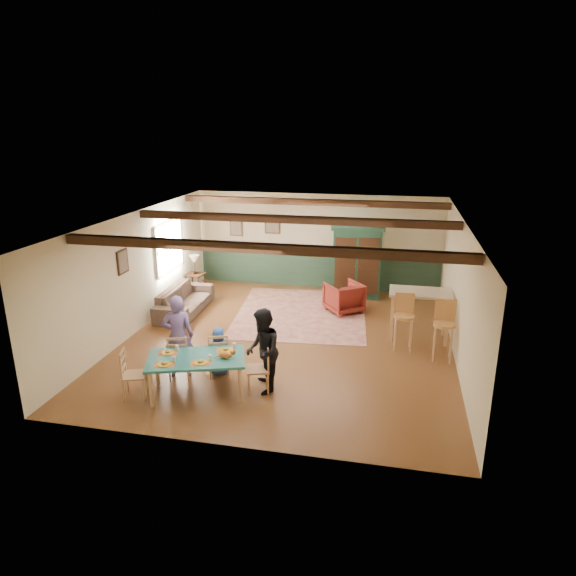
% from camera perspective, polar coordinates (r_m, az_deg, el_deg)
% --- Properties ---
extents(floor, '(8.00, 8.00, 0.00)m').
position_cam_1_polar(floor, '(11.36, 0.01, -5.80)').
color(floor, '#563018').
rests_on(floor, ground).
extents(wall_back, '(7.00, 0.02, 2.70)m').
position_cam_1_polar(wall_back, '(14.70, 3.26, 5.19)').
color(wall_back, beige).
rests_on(wall_back, floor).
extents(wall_left, '(0.02, 8.00, 2.70)m').
position_cam_1_polar(wall_left, '(12.08, -16.45, 1.70)').
color(wall_left, beige).
rests_on(wall_left, floor).
extents(wall_right, '(0.02, 8.00, 2.70)m').
position_cam_1_polar(wall_right, '(10.76, 18.57, -0.44)').
color(wall_right, beige).
rests_on(wall_right, floor).
extents(ceiling, '(7.00, 8.00, 0.02)m').
position_cam_1_polar(ceiling, '(10.58, 0.01, 7.74)').
color(ceiling, silver).
rests_on(ceiling, wall_back).
extents(wainscot_back, '(6.95, 0.03, 0.90)m').
position_cam_1_polar(wainscot_back, '(14.90, 3.19, 1.79)').
color(wainscot_back, '#1C3325').
rests_on(wainscot_back, floor).
extents(ceiling_beam_front, '(6.95, 0.16, 0.16)m').
position_cam_1_polar(ceiling_beam_front, '(8.40, -3.25, 4.46)').
color(ceiling_beam_front, black).
rests_on(ceiling_beam_front, ceiling).
extents(ceiling_beam_mid, '(6.95, 0.16, 0.16)m').
position_cam_1_polar(ceiling_beam_mid, '(10.98, 0.45, 7.63)').
color(ceiling_beam_mid, black).
rests_on(ceiling_beam_mid, ceiling).
extents(ceiling_beam_back, '(6.95, 0.16, 0.16)m').
position_cam_1_polar(ceiling_beam_back, '(13.50, 2.69, 9.51)').
color(ceiling_beam_back, black).
rests_on(ceiling_beam_back, ceiling).
extents(window_left, '(0.06, 1.60, 1.30)m').
position_cam_1_polar(window_left, '(13.49, -13.06, 4.48)').
color(window_left, white).
rests_on(window_left, wall_left).
extents(picture_left_wall, '(0.04, 0.42, 0.52)m').
position_cam_1_polar(picture_left_wall, '(11.46, -17.89, 2.80)').
color(picture_left_wall, gray).
rests_on(picture_left_wall, wall_left).
extents(picture_back_a, '(0.45, 0.04, 0.55)m').
position_cam_1_polar(picture_back_a, '(14.83, -1.73, 7.09)').
color(picture_back_a, gray).
rests_on(picture_back_a, wall_back).
extents(picture_back_b, '(0.38, 0.04, 0.48)m').
position_cam_1_polar(picture_back_b, '(15.15, -5.80, 6.66)').
color(picture_back_b, gray).
rests_on(picture_back_b, wall_back).
extents(dining_table, '(1.87, 1.39, 0.69)m').
position_cam_1_polar(dining_table, '(9.23, -10.06, -9.57)').
color(dining_table, '#1E5F5B').
rests_on(dining_table, floor).
extents(dining_chair_far_left, '(0.49, 0.51, 0.88)m').
position_cam_1_polar(dining_chair_far_left, '(9.82, -12.02, -7.35)').
color(dining_chair_far_left, tan).
rests_on(dining_chair_far_left, floor).
extents(dining_chair_far_right, '(0.49, 0.51, 0.88)m').
position_cam_1_polar(dining_chair_far_right, '(9.76, -7.67, -7.25)').
color(dining_chair_far_right, tan).
rests_on(dining_chair_far_right, floor).
extents(dining_chair_end_left, '(0.51, 0.49, 0.88)m').
position_cam_1_polar(dining_chair_end_left, '(9.33, -16.69, -9.13)').
color(dining_chair_end_left, tan).
rests_on(dining_chair_end_left, floor).
extents(dining_chair_end_right, '(0.51, 0.49, 0.88)m').
position_cam_1_polar(dining_chair_end_right, '(9.16, -3.38, -8.86)').
color(dining_chair_end_right, tan).
rests_on(dining_chair_end_right, floor).
extents(person_man, '(0.67, 0.54, 1.59)m').
position_cam_1_polar(person_man, '(9.74, -12.11, -5.26)').
color(person_man, slate).
rests_on(person_man, floor).
extents(person_woman, '(0.78, 0.88, 1.52)m').
position_cam_1_polar(person_woman, '(9.03, -2.82, -7.00)').
color(person_woman, black).
rests_on(person_woman, floor).
extents(person_child, '(0.52, 0.42, 0.93)m').
position_cam_1_polar(person_child, '(9.82, -7.67, -6.94)').
color(person_child, '#284DA2').
rests_on(person_child, floor).
extents(cat, '(0.36, 0.23, 0.17)m').
position_cam_1_polar(cat, '(8.93, -6.97, -7.31)').
color(cat, orange).
rests_on(cat, dining_table).
extents(place_setting_near_left, '(0.44, 0.38, 0.11)m').
position_cam_1_polar(place_setting_near_left, '(8.90, -13.58, -8.00)').
color(place_setting_near_left, orange).
rests_on(place_setting_near_left, dining_table).
extents(place_setting_near_center, '(0.44, 0.38, 0.11)m').
position_cam_1_polar(place_setting_near_center, '(8.84, -9.69, -7.93)').
color(place_setting_near_center, orange).
rests_on(place_setting_near_center, dining_table).
extents(place_setting_far_left, '(0.44, 0.38, 0.11)m').
position_cam_1_polar(place_setting_far_left, '(9.31, -13.24, -6.77)').
color(place_setting_far_left, orange).
rests_on(place_setting_far_left, dining_table).
extents(place_setting_far_right, '(0.44, 0.38, 0.11)m').
position_cam_1_polar(place_setting_far_right, '(9.23, -6.94, -6.62)').
color(place_setting_far_right, orange).
rests_on(place_setting_far_right, dining_table).
extents(area_rug, '(3.50, 4.04, 0.01)m').
position_cam_1_polar(area_rug, '(12.93, 1.48, -2.79)').
color(area_rug, beige).
rests_on(area_rug, floor).
extents(armoire, '(1.46, 0.73, 1.98)m').
position_cam_1_polar(armoire, '(13.96, 7.60, 2.86)').
color(armoire, '#153625').
rests_on(armoire, floor).
extents(armchair, '(1.15, 1.15, 0.76)m').
position_cam_1_polar(armchair, '(12.99, 6.23, -1.04)').
color(armchair, '#4C100F').
rests_on(armchair, floor).
extents(sofa, '(0.93, 2.22, 0.64)m').
position_cam_1_polar(sofa, '(13.17, -11.41, -1.30)').
color(sofa, '#413128').
rests_on(sofa, floor).
extents(end_table, '(0.52, 0.52, 0.58)m').
position_cam_1_polar(end_table, '(14.54, -10.23, 0.47)').
color(end_table, black).
rests_on(end_table, floor).
extents(table_lamp, '(0.32, 0.32, 0.53)m').
position_cam_1_polar(table_lamp, '(14.39, -10.35, 2.59)').
color(table_lamp, '#D3BA88').
rests_on(table_lamp, end_table).
extents(counter_table, '(1.33, 0.78, 1.10)m').
position_cam_1_polar(counter_table, '(11.59, 14.33, -2.95)').
color(counter_table, beige).
rests_on(counter_table, floor).
extents(bar_stool_left, '(0.44, 0.48, 1.20)m').
position_cam_1_polar(bar_stool_left, '(10.96, 12.74, -3.79)').
color(bar_stool_left, tan).
rests_on(bar_stool_left, floor).
extents(bar_stool_right, '(0.47, 0.51, 1.23)m').
position_cam_1_polar(bar_stool_right, '(10.68, 16.91, -4.63)').
color(bar_stool_right, tan).
rests_on(bar_stool_right, floor).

